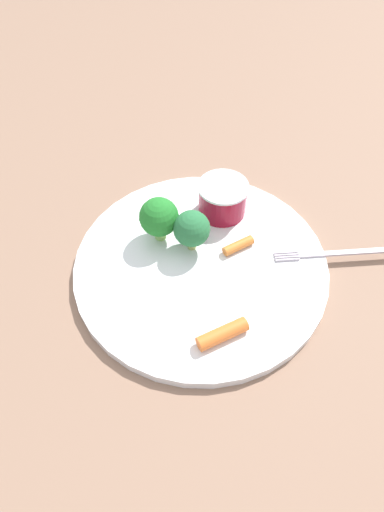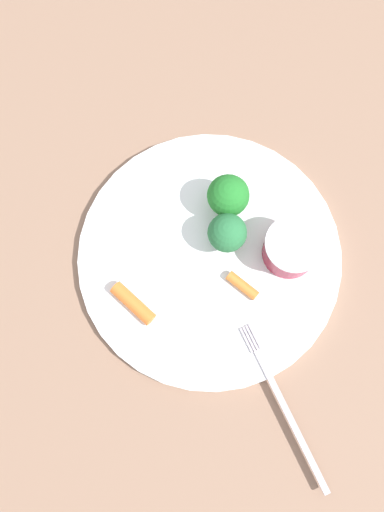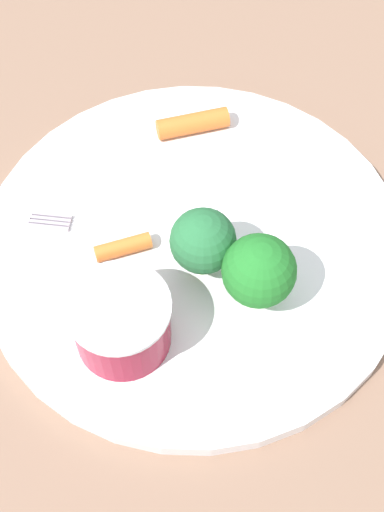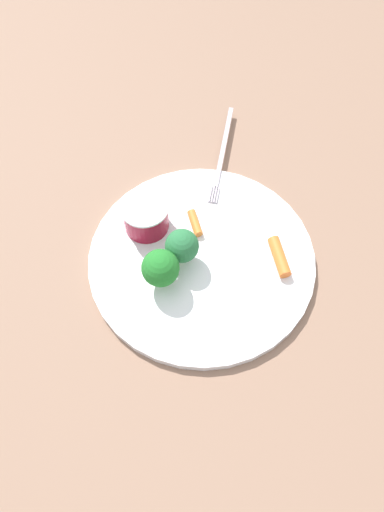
{
  "view_description": "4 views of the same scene",
  "coord_description": "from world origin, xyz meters",
  "px_view_note": "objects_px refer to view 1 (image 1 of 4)",
  "views": [
    {
      "loc": [
        0.09,
        -0.3,
        0.42
      ],
      "look_at": [
        -0.01,
        0.0,
        0.02
      ],
      "focal_mm": 31.74,
      "sensor_mm": 36.0,
      "label": 1
    },
    {
      "loc": [
        0.15,
        -0.03,
        0.64
      ],
      "look_at": [
        0.0,
        -0.02,
        0.02
      ],
      "focal_mm": 41.42,
      "sensor_mm": 36.0,
      "label": 2
    },
    {
      "loc": [
        -0.13,
        0.22,
        0.4
      ],
      "look_at": [
        -0.01,
        0.02,
        0.02
      ],
      "focal_mm": 47.67,
      "sensor_mm": 36.0,
      "label": 3
    },
    {
      "loc": [
        -0.26,
        -0.15,
        0.53
      ],
      "look_at": [
        -0.01,
        0.01,
        0.02
      ],
      "focal_mm": 32.82,
      "sensor_mm": 36.0,
      "label": 4
    }
  ],
  "objects_px": {
    "broccoli_floret_1": "(159,217)",
    "fork": "(350,252)",
    "plate": "(201,266)",
    "carrot_stick_1": "(222,334)",
    "broccoli_floret_0": "(192,229)",
    "sauce_cup": "(220,198)",
    "carrot_stick_0": "(238,246)"
  },
  "relations": [
    {
      "from": "carrot_stick_1",
      "to": "fork",
      "type": "relative_size",
      "value": 0.31
    },
    {
      "from": "broccoli_floret_0",
      "to": "carrot_stick_0",
      "type": "xyz_separation_m",
      "value": [
        0.05,
        0.01,
        -0.03
      ]
    },
    {
      "from": "sauce_cup",
      "to": "fork",
      "type": "xyz_separation_m",
      "value": [
        0.16,
        -0.02,
        -0.02
      ]
    },
    {
      "from": "broccoli_floret_1",
      "to": "carrot_stick_1",
      "type": "relative_size",
      "value": 1.07
    },
    {
      "from": "broccoli_floret_1",
      "to": "fork",
      "type": "distance_m",
      "value": 0.23
    },
    {
      "from": "carrot_stick_0",
      "to": "fork",
      "type": "bearing_deg",
      "value": 15.36
    },
    {
      "from": "fork",
      "to": "broccoli_floret_1",
      "type": "bearing_deg",
      "value": -168.07
    },
    {
      "from": "broccoli_floret_0",
      "to": "carrot_stick_1",
      "type": "height_order",
      "value": "broccoli_floret_0"
    },
    {
      "from": "broccoli_floret_0",
      "to": "carrot_stick_0",
      "type": "distance_m",
      "value": 0.06
    },
    {
      "from": "plate",
      "to": "carrot_stick_0",
      "type": "relative_size",
      "value": 7.67
    },
    {
      "from": "carrot_stick_1",
      "to": "plate",
      "type": "bearing_deg",
      "value": 120.33
    },
    {
      "from": "plate",
      "to": "carrot_stick_1",
      "type": "distance_m",
      "value": 0.1
    },
    {
      "from": "carrot_stick_0",
      "to": "fork",
      "type": "xyz_separation_m",
      "value": [
        0.13,
        0.03,
        -0.0
      ]
    },
    {
      "from": "sauce_cup",
      "to": "fork",
      "type": "relative_size",
      "value": 0.35
    },
    {
      "from": "plate",
      "to": "sauce_cup",
      "type": "relative_size",
      "value": 4.72
    },
    {
      "from": "carrot_stick_0",
      "to": "plate",
      "type": "bearing_deg",
      "value": -136.43
    },
    {
      "from": "plate",
      "to": "broccoli_floret_0",
      "type": "relative_size",
      "value": 5.4
    },
    {
      "from": "broccoli_floret_0",
      "to": "fork",
      "type": "height_order",
      "value": "broccoli_floret_0"
    },
    {
      "from": "broccoli_floret_1",
      "to": "carrot_stick_0",
      "type": "height_order",
      "value": "broccoli_floret_1"
    },
    {
      "from": "sauce_cup",
      "to": "carrot_stick_1",
      "type": "bearing_deg",
      "value": -72.95
    },
    {
      "from": "plate",
      "to": "carrot_stick_1",
      "type": "relative_size",
      "value": 5.38
    },
    {
      "from": "sauce_cup",
      "to": "carrot_stick_0",
      "type": "height_order",
      "value": "sauce_cup"
    },
    {
      "from": "plate",
      "to": "carrot_stick_0",
      "type": "xyz_separation_m",
      "value": [
        0.04,
        0.03,
        0.01
      ]
    },
    {
      "from": "plate",
      "to": "fork",
      "type": "relative_size",
      "value": 1.66
    },
    {
      "from": "sauce_cup",
      "to": "carrot_stick_1",
      "type": "height_order",
      "value": "sauce_cup"
    },
    {
      "from": "broccoli_floret_0",
      "to": "fork",
      "type": "relative_size",
      "value": 0.31
    },
    {
      "from": "plate",
      "to": "fork",
      "type": "height_order",
      "value": "fork"
    },
    {
      "from": "broccoli_floret_0",
      "to": "fork",
      "type": "distance_m",
      "value": 0.19
    },
    {
      "from": "plate",
      "to": "broccoli_floret_1",
      "type": "distance_m",
      "value": 0.07
    },
    {
      "from": "broccoli_floret_1",
      "to": "fork",
      "type": "height_order",
      "value": "broccoli_floret_1"
    },
    {
      "from": "broccoli_floret_0",
      "to": "carrot_stick_1",
      "type": "xyz_separation_m",
      "value": [
        0.07,
        -0.1,
        -0.02
      ]
    },
    {
      "from": "sauce_cup",
      "to": "carrot_stick_0",
      "type": "relative_size",
      "value": 1.62
    }
  ]
}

